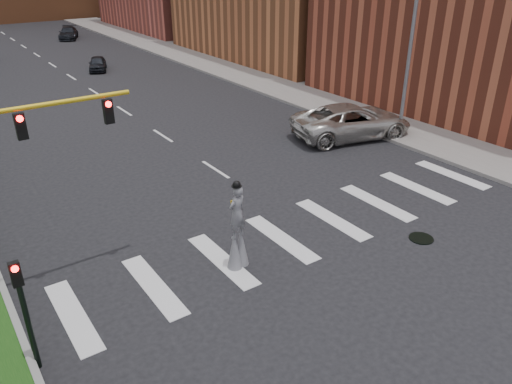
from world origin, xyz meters
name	(u,v)px	position (x,y,z in m)	size (l,w,h in m)	color
ground_plane	(325,240)	(0.00, 0.00, 0.00)	(160.00, 160.00, 0.00)	black
sidewalk_right	(240,72)	(12.50, 25.00, 0.09)	(5.00, 90.00, 0.18)	slate
manhole	(421,238)	(3.00, -2.00, 0.02)	(0.90, 0.90, 0.04)	black
streetlight	(409,51)	(10.90, 6.00, 4.90)	(2.05, 0.20, 9.00)	slate
traffic_signal	(0,171)	(-9.78, 3.00, 4.15)	(5.30, 0.23, 6.20)	black
secondary_signal	(24,307)	(-10.30, -0.50, 1.95)	(0.25, 0.21, 3.23)	black
stilt_performer	(237,233)	(-3.57, 0.43, 1.30)	(0.83, 0.60, 3.18)	black
suv_crossing	(352,121)	(8.80, 7.65, 0.95)	(3.16, 6.86, 1.91)	#BCB9B1
car_near	(98,64)	(2.76, 33.22, 0.61)	(1.44, 3.57, 1.22)	black
car_far	(68,33)	(5.69, 52.32, 0.69)	(1.93, 4.76, 1.38)	black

